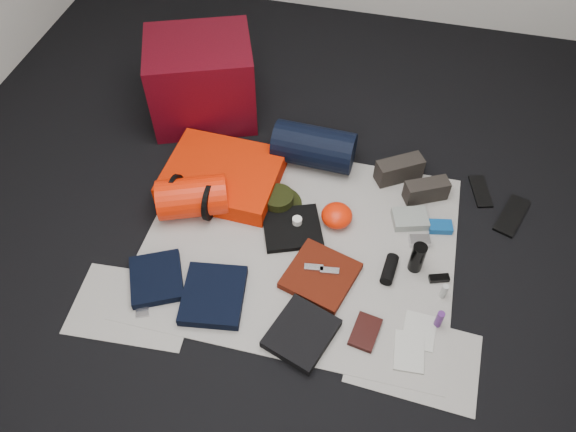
% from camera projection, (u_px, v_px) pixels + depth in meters
% --- Properties ---
extents(floor, '(4.50, 4.50, 0.02)m').
position_uv_depth(floor, '(299.00, 245.00, 2.95)').
color(floor, black).
rests_on(floor, ground).
extents(newspaper_mat, '(1.60, 1.30, 0.01)m').
position_uv_depth(newspaper_mat, '(299.00, 244.00, 2.94)').
color(newspaper_mat, beige).
rests_on(newspaper_mat, floor).
extents(newspaper_sheet_front_left, '(0.61, 0.44, 0.00)m').
position_uv_depth(newspaper_sheet_front_left, '(133.00, 306.00, 2.71)').
color(newspaper_sheet_front_left, beige).
rests_on(newspaper_sheet_front_left, floor).
extents(newspaper_sheet_front_right, '(0.60, 0.43, 0.00)m').
position_uv_depth(newspaper_sheet_front_right, '(414.00, 358.00, 2.55)').
color(newspaper_sheet_front_right, beige).
rests_on(newspaper_sheet_front_right, floor).
extents(red_cabinet, '(0.76, 0.70, 0.51)m').
position_uv_depth(red_cabinet, '(202.00, 80.00, 3.39)').
color(red_cabinet, '#510510').
rests_on(red_cabinet, floor).
extents(sleeping_pad, '(0.64, 0.53, 0.11)m').
position_uv_depth(sleeping_pad, '(223.00, 175.00, 3.17)').
color(sleeping_pad, red).
rests_on(sleeping_pad, newspaper_mat).
extents(stuff_sack, '(0.42, 0.34, 0.22)m').
position_uv_depth(stuff_sack, '(192.00, 197.00, 3.00)').
color(stuff_sack, '#F42104').
rests_on(stuff_sack, newspaper_mat).
extents(sack_strap_left, '(0.02, 0.22, 0.22)m').
position_uv_depth(sack_strap_left, '(175.00, 194.00, 3.01)').
color(sack_strap_left, black).
rests_on(sack_strap_left, newspaper_mat).
extents(sack_strap_right, '(0.02, 0.22, 0.22)m').
position_uv_depth(sack_strap_right, '(210.00, 201.00, 2.98)').
color(sack_strap_right, black).
rests_on(sack_strap_right, newspaper_mat).
extents(navy_duffel, '(0.47, 0.26, 0.24)m').
position_uv_depth(navy_duffel, '(314.00, 147.00, 3.22)').
color(navy_duffel, black).
rests_on(navy_duffel, newspaper_mat).
extents(boonie_brim, '(0.34, 0.34, 0.01)m').
position_uv_depth(boonie_brim, '(278.00, 204.00, 3.10)').
color(boonie_brim, black).
rests_on(boonie_brim, newspaper_mat).
extents(boonie_crown, '(0.17, 0.17, 0.07)m').
position_uv_depth(boonie_crown, '(278.00, 199.00, 3.07)').
color(boonie_crown, black).
rests_on(boonie_crown, boonie_brim).
extents(hiking_boot_left, '(0.28, 0.23, 0.13)m').
position_uv_depth(hiking_boot_left, '(399.00, 169.00, 3.18)').
color(hiking_boot_left, '#2A2521').
rests_on(hiking_boot_left, newspaper_mat).
extents(hiking_boot_right, '(0.25, 0.19, 0.12)m').
position_uv_depth(hiking_boot_right, '(426.00, 190.00, 3.09)').
color(hiking_boot_right, '#2A2521').
rests_on(hiking_boot_right, newspaper_mat).
extents(flip_flop_left, '(0.14, 0.25, 0.01)m').
position_uv_depth(flip_flop_left, '(480.00, 191.00, 3.17)').
color(flip_flop_left, black).
rests_on(flip_flop_left, floor).
extents(flip_flop_right, '(0.20, 0.31, 0.02)m').
position_uv_depth(flip_flop_right, '(512.00, 216.00, 3.05)').
color(flip_flop_right, black).
rests_on(flip_flop_right, floor).
extents(trousers_navy_a, '(0.35, 0.37, 0.04)m').
position_uv_depth(trousers_navy_a, '(156.00, 278.00, 2.78)').
color(trousers_navy_a, black).
rests_on(trousers_navy_a, newspaper_mat).
extents(trousers_navy_b, '(0.34, 0.37, 0.05)m').
position_uv_depth(trousers_navy_b, '(213.00, 295.00, 2.72)').
color(trousers_navy_b, black).
rests_on(trousers_navy_b, newspaper_mat).
extents(trousers_charcoal, '(0.35, 0.37, 0.05)m').
position_uv_depth(trousers_charcoal, '(301.00, 333.00, 2.59)').
color(trousers_charcoal, black).
rests_on(trousers_charcoal, newspaper_mat).
extents(black_tshirt, '(0.38, 0.37, 0.03)m').
position_uv_depth(black_tshirt, '(292.00, 228.00, 2.99)').
color(black_tshirt, black).
rests_on(black_tshirt, newspaper_mat).
extents(red_shirt, '(0.39, 0.39, 0.04)m').
position_uv_depth(red_shirt, '(321.00, 275.00, 2.79)').
color(red_shirt, '#521508').
rests_on(red_shirt, newspaper_mat).
extents(orange_stuff_sack, '(0.21, 0.21, 0.11)m').
position_uv_depth(orange_stuff_sack, '(337.00, 216.00, 2.99)').
color(orange_stuff_sack, '#F42104').
rests_on(orange_stuff_sack, newspaper_mat).
extents(first_aid_pouch, '(0.22, 0.19, 0.05)m').
position_uv_depth(first_aid_pouch, '(410.00, 219.00, 3.01)').
color(first_aid_pouch, gray).
rests_on(first_aid_pouch, newspaper_mat).
extents(water_bottle, '(0.09, 0.09, 0.18)m').
position_uv_depth(water_bottle, '(417.00, 258.00, 2.78)').
color(water_bottle, black).
rests_on(water_bottle, newspaper_mat).
extents(speaker, '(0.08, 0.17, 0.06)m').
position_uv_depth(speaker, '(389.00, 269.00, 2.80)').
color(speaker, black).
rests_on(speaker, newspaper_mat).
extents(compact_camera, '(0.12, 0.09, 0.04)m').
position_uv_depth(compact_camera, '(419.00, 241.00, 2.93)').
color(compact_camera, silver).
rests_on(compact_camera, newspaper_mat).
extents(cyan_case, '(0.13, 0.10, 0.04)m').
position_uv_depth(cyan_case, '(440.00, 227.00, 2.99)').
color(cyan_case, navy).
rests_on(cyan_case, newspaper_mat).
extents(toiletry_purple, '(0.04, 0.04, 0.10)m').
position_uv_depth(toiletry_purple, '(439.00, 319.00, 2.61)').
color(toiletry_purple, '#4F216C').
rests_on(toiletry_purple, newspaper_mat).
extents(toiletry_clear, '(0.04, 0.04, 0.09)m').
position_uv_depth(toiletry_clear, '(444.00, 291.00, 2.71)').
color(toiletry_clear, '#AFB4AF').
rests_on(toiletry_clear, newspaper_mat).
extents(paperback_book, '(0.14, 0.20, 0.03)m').
position_uv_depth(paperback_book, '(365.00, 332.00, 2.61)').
color(paperback_book, black).
rests_on(paperback_book, newspaper_mat).
extents(map_booklet, '(0.15, 0.21, 0.01)m').
position_uv_depth(map_booklet, '(409.00, 351.00, 2.56)').
color(map_booklet, '#B9B9B0').
rests_on(map_booklet, newspaper_mat).
extents(map_printout, '(0.15, 0.19, 0.01)m').
position_uv_depth(map_printout, '(419.00, 331.00, 2.62)').
color(map_printout, '#B9B9B0').
rests_on(map_printout, newspaper_mat).
extents(sunglasses, '(0.11, 0.07, 0.03)m').
position_uv_depth(sunglasses, '(439.00, 278.00, 2.79)').
color(sunglasses, black).
rests_on(sunglasses, newspaper_mat).
extents(key_cluster, '(0.08, 0.08, 0.01)m').
position_uv_depth(key_cluster, '(142.00, 311.00, 2.69)').
color(key_cluster, silver).
rests_on(key_cluster, newspaper_mat).
extents(tape_roll, '(0.05, 0.05, 0.04)m').
position_uv_depth(tape_roll, '(297.00, 221.00, 2.97)').
color(tape_roll, white).
rests_on(tape_roll, black_tshirt).
extents(energy_bar_a, '(0.10, 0.05, 0.01)m').
position_uv_depth(energy_bar_a, '(314.00, 267.00, 2.79)').
color(energy_bar_a, silver).
rests_on(energy_bar_a, red_shirt).
extents(energy_bar_b, '(0.10, 0.05, 0.01)m').
position_uv_depth(energy_bar_b, '(330.00, 271.00, 2.78)').
color(energy_bar_b, silver).
rests_on(energy_bar_b, red_shirt).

